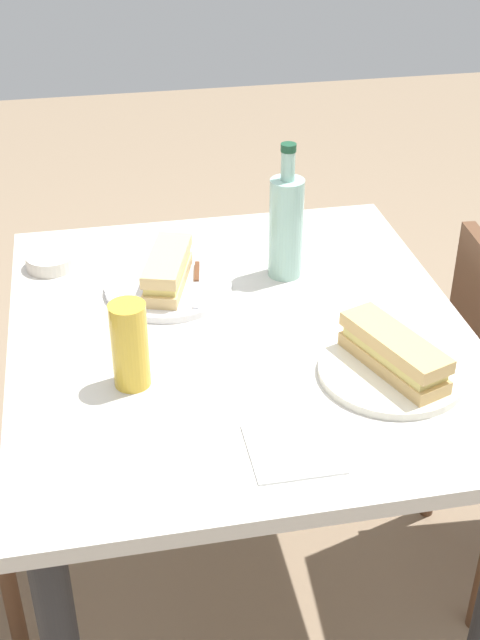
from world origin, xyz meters
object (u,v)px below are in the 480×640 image
Objects in this scene: knife_far at (197,282)px; water_bottle at (286,225)px; plate_near at (392,372)px; baguette_sandwich_far at (167,270)px; beer_glass at (130,345)px; baguette_sandwich_near at (394,352)px; dining_table at (240,384)px; plate_far at (168,287)px; knife_near at (413,353)px; olive_bowl at (51,261)px.

knife_far is 0.22m from water_bottle.
plate_near is 0.51m from baguette_sandwich_far.
knife_far is at bearing 152.25° from beer_glass.
water_bottle reaches higher than baguette_sandwich_near.
dining_table is 0.25m from plate_far.
baguette_sandwich_far is (-0.33, -0.40, 0.03)m from knife_near.
knife_near is at bearing 59.67° from dining_table.
plate_far is at bearing 57.83° from olive_bowl.
knife_far is 0.33m from olive_bowl.
olive_bowl is at bearing -131.42° from plate_near.
olive_bowl reaches higher than plate_near.
baguette_sandwich_far is at bearing 0.00° from plate_far.
beer_glass reaches higher than baguette_sandwich_far.
plate_far is 0.04m from baguette_sandwich_far.
baguette_sandwich_far is at bearing -95.87° from knife_far.
baguette_sandwich_far is 0.73× the size of water_bottle.
water_bottle is 0.48m from beer_glass.
baguette_sandwich_far is at bearing 161.92° from beer_glass.
baguette_sandwich_near is 0.90× the size of plate_far.
knife_near is at bearing 49.98° from plate_far.
dining_table is at bearing -120.33° from knife_near.
knife_far is at bearing -141.13° from plate_near.
water_bottle is (-0.02, 0.25, 0.11)m from plate_far.
knife_near is at bearing 52.71° from olive_bowl.
baguette_sandwich_near is at bearing 43.52° from baguette_sandwich_far.
baguette_sandwich_far is 1.18× the size of knife_far.
knife_far is at bearing 84.13° from baguette_sandwich_far.
knife_near is 0.52m from plate_far.
baguette_sandwich_near is 0.45m from beer_glass.
baguette_sandwich_far reaches higher than knife_far.
water_bottle is at bearing -165.77° from baguette_sandwich_near.
baguette_sandwich_far is at bearing -136.48° from plate_near.
baguette_sandwich_far is (-0.37, -0.35, 0.04)m from plate_near.
water_bottle is (-0.39, -0.10, 0.07)m from baguette_sandwich_near.
knife_far is 0.62× the size of water_bottle.
plate_far is 1.44× the size of knife_far.
knife_far reaches higher than plate_near.
plate_far is (-0.33, -0.40, -0.01)m from knife_near.
dining_table is 0.27m from baguette_sandwich_far.
olive_bowl is (-0.51, -0.58, 0.01)m from plate_near.
dining_table is at bearing 34.39° from plate_far.
dining_table is 0.23m from knife_far.
baguette_sandwich_near is at bearing 49.67° from dining_table.
beer_glass reaches higher than plate_near.
knife_far is 1.70× the size of olive_bowl.
water_bottle is at bearing 145.16° from dining_table.
baguette_sandwich_far reaches higher than knife_near.
plate_near is at bearing 43.52° from plate_far.
knife_far is 1.13× the size of beer_glass.
plate_far is (-0.17, -0.12, 0.14)m from dining_table.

